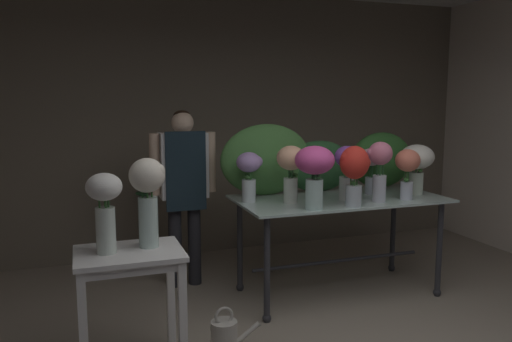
# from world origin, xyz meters

# --- Properties ---
(ground_plane) EXTENTS (7.78, 7.78, 0.00)m
(ground_plane) POSITION_xyz_m (0.00, 1.71, 0.00)
(ground_plane) COLOR gray
(wall_back) EXTENTS (5.98, 0.12, 2.85)m
(wall_back) POSITION_xyz_m (0.00, 3.42, 1.43)
(wall_back) COLOR #706656
(wall_back) RESTS_ON ground
(display_table_glass) EXTENTS (1.80, 0.89, 0.87)m
(display_table_glass) POSITION_xyz_m (0.53, 1.75, 0.73)
(display_table_glass) COLOR #B2CBC4
(display_table_glass) RESTS_ON ground
(side_table_white) EXTENTS (0.65, 0.50, 0.80)m
(side_table_white) POSITION_xyz_m (-1.34, 1.00, 0.67)
(side_table_white) COLOR white
(side_table_white) RESTS_ON ground
(florist) EXTENTS (0.60, 0.24, 1.62)m
(florist) POSITION_xyz_m (-0.71, 2.40, 1.00)
(florist) COLOR #232328
(florist) RESTS_ON ground
(foliage_backdrop) EXTENTS (1.93, 0.30, 0.63)m
(foliage_backdrop) POSITION_xyz_m (0.48, 2.08, 1.15)
(foliage_backdrop) COLOR #477F3D
(foliage_backdrop) RESTS_ON display_table_glass
(vase_ivory_freesia) EXTENTS (0.31, 0.30, 0.45)m
(vase_ivory_freesia) POSITION_xyz_m (1.25, 1.66, 1.16)
(vase_ivory_freesia) COLOR silver
(vase_ivory_freesia) RESTS_ON display_table_glass
(vase_lilac_anemones) EXTENTS (0.23, 0.21, 0.42)m
(vase_lilac_anemones) POSITION_xyz_m (-0.27, 1.84, 1.12)
(vase_lilac_anemones) COLOR silver
(vase_lilac_anemones) RESTS_ON display_table_glass
(vase_violet_snapdragons) EXTENTS (0.23, 0.21, 0.46)m
(vase_violet_snapdragons) POSITION_xyz_m (0.53, 1.64, 1.15)
(vase_violet_snapdragons) COLOR silver
(vase_violet_snapdragons) RESTS_ON display_table_glass
(vase_peach_hydrangea) EXTENTS (0.23, 0.23, 0.47)m
(vase_peach_hydrangea) POSITION_xyz_m (0.04, 1.68, 1.17)
(vase_peach_hydrangea) COLOR silver
(vase_peach_hydrangea) RESTS_ON display_table_glass
(vase_blush_carnations) EXTENTS (0.23, 0.23, 0.41)m
(vase_blush_carnations) POSITION_xyz_m (0.88, 1.82, 1.15)
(vase_blush_carnations) COLOR silver
(vase_blush_carnations) RESTS_ON display_table_glass
(vase_fuchsia_lilies) EXTENTS (0.31, 0.31, 0.50)m
(vase_fuchsia_lilies) POSITION_xyz_m (0.12, 1.40, 1.19)
(vase_fuchsia_lilies) COLOR silver
(vase_fuchsia_lilies) RESTS_ON display_table_glass
(vase_coral_stock) EXTENTS (0.21, 0.21, 0.43)m
(vase_coral_stock) POSITION_xyz_m (1.03, 1.49, 1.14)
(vase_coral_stock) COLOR silver
(vase_coral_stock) RESTS_ON display_table_glass
(vase_rosy_tulips) EXTENTS (0.21, 0.20, 0.50)m
(vase_rosy_tulips) POSITION_xyz_m (0.75, 1.49, 1.17)
(vase_rosy_tulips) COLOR silver
(vase_rosy_tulips) RESTS_ON display_table_glass
(vase_scarlet_peonies) EXTENTS (0.25, 0.23, 0.49)m
(vase_scarlet_peonies) POSITION_xyz_m (0.46, 1.39, 1.17)
(vase_scarlet_peonies) COLOR silver
(vase_scarlet_peonies) RESTS_ON display_table_glass
(vase_white_roses_tall) EXTENTS (0.22, 0.22, 0.49)m
(vase_white_roses_tall) POSITION_xyz_m (-1.47, 1.00, 1.09)
(vase_white_roses_tall) COLOR silver
(vase_white_roses_tall) RESTS_ON side_table_white
(vase_cream_lisianthus_tall) EXTENTS (0.22, 0.22, 0.57)m
(vase_cream_lisianthus_tall) POSITION_xyz_m (-1.20, 1.05, 1.14)
(vase_cream_lisianthus_tall) COLOR silver
(vase_cream_lisianthus_tall) RESTS_ON side_table_white
(watering_can) EXTENTS (0.35, 0.18, 0.34)m
(watering_can) POSITION_xyz_m (-0.72, 1.01, 0.13)
(watering_can) COLOR #B7B2A8
(watering_can) RESTS_ON ground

